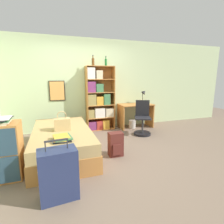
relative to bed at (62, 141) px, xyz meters
The scene contains 15 objects.
ground_plane 0.74m from the bed, ahead, with size 14.00×14.00×0.00m, color #756051.
wall_back 2.02m from the bed, 66.59° to the left, with size 10.00×0.09×2.60m.
bed is the anchor object (origin of this frame).
handbag 0.39m from the bed, 78.89° to the right, with size 0.30×0.19×0.37m.
book_stack_on_bed 0.72m from the bed, 92.06° to the right, with size 0.31×0.37×0.07m.
suitcase 1.39m from the bed, 94.72° to the right, with size 0.49×0.32×0.79m.
dresser 1.12m from the bed, 144.62° to the right, with size 0.55×0.46×0.86m.
bookcase 1.86m from the bed, 51.28° to the left, with size 0.81×0.31×1.83m.
bottle_green 2.36m from the bed, 54.32° to the left, with size 0.07×0.07×0.28m.
bottle_brown 2.57m from the bed, 46.11° to the left, with size 0.06×0.06×0.27m.
desk 2.58m from the bed, 29.26° to the left, with size 1.01×0.57×0.72m.
desk_lamp 2.95m from the bed, 27.37° to the left, with size 0.21×0.16×0.44m.
desk_chair 2.20m from the bed, 15.24° to the left, with size 0.54×0.54×0.91m.
backpack 1.08m from the bed, 24.63° to the right, with size 0.27×0.22×0.47m.
waste_bin 2.43m from the bed, 29.59° to the left, with size 0.21×0.21×0.24m.
Camera 1 is at (-0.80, -3.46, 1.52)m, focal length 28.00 mm.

